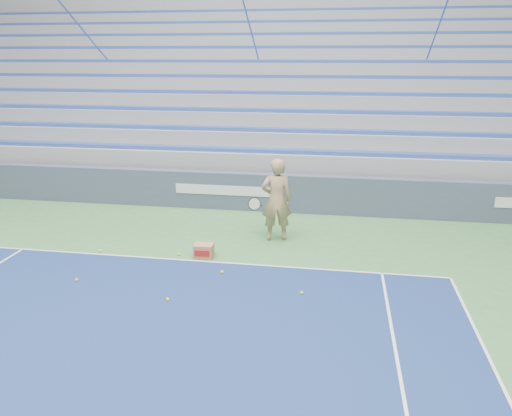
{
  "coord_description": "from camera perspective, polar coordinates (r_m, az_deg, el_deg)",
  "views": [
    {
      "loc": [
        3.1,
        2.04,
        4.38
      ],
      "look_at": [
        1.36,
        12.38,
        1.15
      ],
      "focal_mm": 35.0,
      "sensor_mm": 36.0,
      "label": 1
    }
  ],
  "objects": [
    {
      "name": "tennis_ball_3",
      "position": [
        10.53,
        -3.9,
        -7.31
      ],
      "size": [
        0.07,
        0.07,
        0.07
      ],
      "primitive_type": "sphere",
      "color": "#DFF031",
      "rests_on": "ground"
    },
    {
      "name": "tennis_ball_1",
      "position": [
        9.68,
        5.25,
        -9.62
      ],
      "size": [
        0.07,
        0.07,
        0.07
      ],
      "primitive_type": "sphere",
      "color": "#DFF031",
      "rests_on": "ground"
    },
    {
      "name": "tennis_player",
      "position": [
        12.08,
        2.32,
        0.94
      ],
      "size": [
        1.03,
        0.95,
        2.04
      ],
      "color": "tan",
      "rests_on": "ground"
    },
    {
      "name": "ball_box",
      "position": [
        11.31,
        -5.98,
        -4.89
      ],
      "size": [
        0.44,
        0.35,
        0.32
      ],
      "color": "#A87551",
      "rests_on": "ground"
    },
    {
      "name": "sponsor_barrier",
      "position": [
        14.69,
        -2.98,
        1.98
      ],
      "size": [
        30.0,
        0.32,
        1.1
      ],
      "color": "#3F4961",
      "rests_on": "ground"
    },
    {
      "name": "tennis_ball_5",
      "position": [
        12.14,
        -17.37,
        -4.68
      ],
      "size": [
        0.07,
        0.07,
        0.07
      ],
      "primitive_type": "sphere",
      "color": "#DFF031",
      "rests_on": "ground"
    },
    {
      "name": "tennis_ball_0",
      "position": [
        11.53,
        -8.83,
        -5.23
      ],
      "size": [
        0.07,
        0.07,
        0.07
      ],
      "primitive_type": "sphere",
      "color": "#DFF031",
      "rests_on": "ground"
    },
    {
      "name": "tennis_ball_4",
      "position": [
        10.78,
        -19.82,
        -7.74
      ],
      "size": [
        0.07,
        0.07,
        0.07
      ],
      "primitive_type": "sphere",
      "color": "#DFF031",
      "rests_on": "ground"
    },
    {
      "name": "bleachers",
      "position": [
        19.91,
        0.52,
        11.28
      ],
      "size": [
        31.0,
        9.15,
        7.3
      ],
      "color": "gray",
      "rests_on": "ground"
    },
    {
      "name": "tennis_ball_2",
      "position": [
        9.55,
        -10.06,
        -10.25
      ],
      "size": [
        0.07,
        0.07,
        0.07
      ],
      "primitive_type": "sphere",
      "color": "#DFF031",
      "rests_on": "ground"
    }
  ]
}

